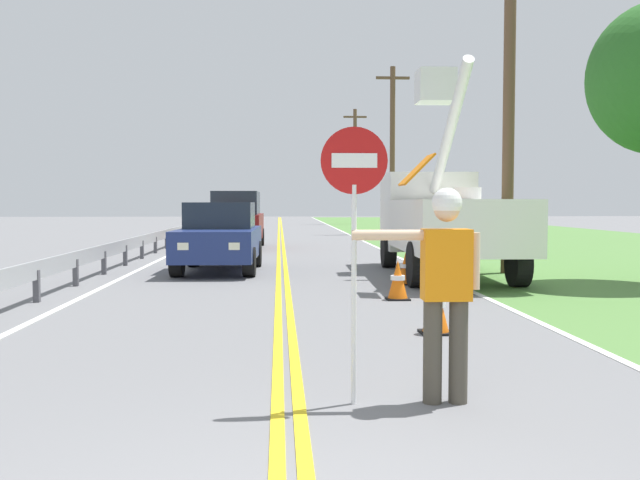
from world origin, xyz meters
The scene contains 17 objects.
grass_verge_right centered at (11.60, 20.00, 0.00)m, with size 16.00×110.00×0.01m, color #517F3D.
centerline_yellow_left centered at (-0.09, 20.00, 0.01)m, with size 0.11×110.00×0.01m, color yellow.
centerline_yellow_right centered at (0.09, 20.00, 0.01)m, with size 0.11×110.00×0.01m, color yellow.
edge_line_right centered at (3.60, 20.00, 0.01)m, with size 0.12×110.00×0.01m, color silver.
edge_line_left centered at (-3.60, 20.00, 0.01)m, with size 0.12×110.00×0.01m, color silver.
flagger_worker centered at (1.32, 2.76, 1.05)m, with size 1.09×0.25×1.83m.
stop_sign_paddle centered at (0.55, 2.77, 1.71)m, with size 0.56×0.04×2.33m.
utility_bucket_truck centered at (3.77, 13.28, 1.40)m, with size 2.81×6.86×4.96m.
oncoming_sedan_nearest centered at (-1.54, 14.24, 0.83)m, with size 2.01×4.15×1.70m.
oncoming_suv_second centered at (-1.64, 22.94, 1.06)m, with size 1.96×4.63×2.10m.
utility_pole_near centered at (5.40, 13.40, 4.27)m, with size 1.80×0.28×8.18m.
utility_pole_mid centered at (6.01, 34.26, 4.65)m, with size 1.80×0.28×8.93m.
utility_pole_far centered at (5.84, 51.20, 4.64)m, with size 1.80×0.28×8.91m.
traffic_cone_lead centered at (1.95, 5.85, 0.34)m, with size 0.40×0.40×0.70m.
traffic_cone_mid centered at (2.00, 9.00, 0.34)m, with size 0.40×0.40×0.70m.
traffic_cone_tail centered at (2.55, 11.24, 0.34)m, with size 0.40×0.40×0.70m.
guardrail_left_shoulder centered at (-4.20, 14.76, 0.52)m, with size 0.10×32.00×0.71m.
Camera 1 is at (-0.07, -3.01, 1.71)m, focal length 39.13 mm.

